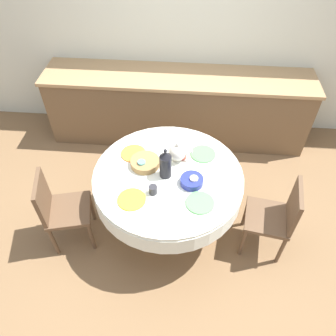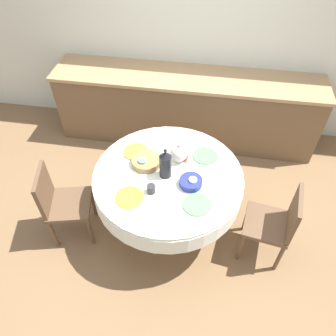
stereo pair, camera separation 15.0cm
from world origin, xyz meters
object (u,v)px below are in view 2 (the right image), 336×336
object	(u,v)px
chair_left	(276,222)
coffee_carafe	(165,164)
teapot	(179,153)
chair_right	(60,201)

from	to	relation	value
chair_left	coffee_carafe	size ratio (longest dim) A/B	2.71
chair_left	coffee_carafe	bearing A→B (deg)	90.89
chair_left	teapot	xyz separation A→B (m)	(-0.93, 0.36, 0.38)
chair_right	coffee_carafe	xyz separation A→B (m)	(0.97, 0.23, 0.42)
chair_left	teapot	world-z (taller)	teapot
chair_left	coffee_carafe	xyz separation A→B (m)	(-1.03, 0.15, 0.42)
chair_right	teapot	distance (m)	1.21
chair_left	coffee_carafe	distance (m)	1.12
chair_left	chair_right	world-z (taller)	same
chair_right	coffee_carafe	distance (m)	1.08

